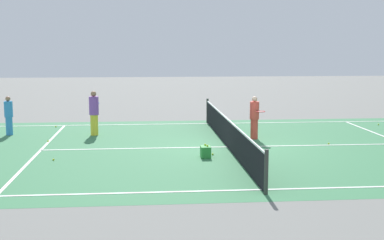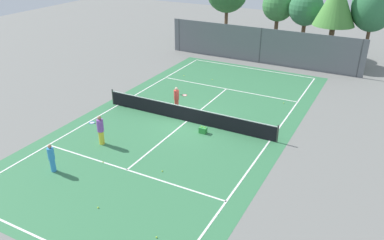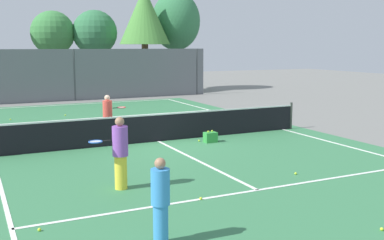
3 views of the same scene
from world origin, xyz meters
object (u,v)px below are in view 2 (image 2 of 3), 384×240
Objects in this scene: player_1 at (100,130)px; tennis_ball_3 at (98,208)px; tennis_ball_4 at (156,237)px; player_2 at (52,158)px; tennis_ball_5 at (184,76)px; tennis_ball_1 at (213,80)px; tennis_ball_7 at (284,103)px; tennis_ball_8 at (162,171)px; tennis_ball_2 at (50,149)px; tennis_ball_6 at (200,129)px; player_0 at (177,98)px; tennis_ball_9 at (103,162)px; ball_crate at (203,130)px; tennis_ball_0 at (210,100)px.

player_1 is 26.53× the size of tennis_ball_3.
player_2 is at bearing 167.43° from tennis_ball_4.
player_2 reaches higher than tennis_ball_4.
tennis_ball_5 is at bearing 94.18° from player_2.
tennis_ball_1 and tennis_ball_7 have the same top height.
tennis_ball_8 is (0.97, 3.77, 0.00)m from tennis_ball_3.
tennis_ball_2 and tennis_ball_6 have the same top height.
tennis_ball_3 is at bearing -17.67° from player_2.
tennis_ball_2 is at bearing -114.13° from player_0.
player_1 is 3.37m from player_2.
tennis_ball_4 is 1.00× the size of tennis_ball_8.
tennis_ball_4 is 19.19m from tennis_ball_5.
player_2 is at bearing -152.76° from tennis_ball_8.
tennis_ball_4 and tennis_ball_8 have the same top height.
player_0 is at bearing 114.36° from tennis_ball_8.
tennis_ball_5 is 9.93m from tennis_ball_6.
player_1 is 1.14× the size of player_2.
tennis_ball_5 is (-2.89, 6.21, -0.81)m from player_0.
player_0 is 24.63× the size of tennis_ball_5.
tennis_ball_7 is (7.58, 10.56, -0.87)m from player_1.
player_1 is at bearing 131.07° from tennis_ball_9.
tennis_ball_7 is at bearing 65.33° from ball_crate.
tennis_ball_5 is at bearing 138.30° from tennis_ball_0.
player_1 is 26.53× the size of tennis_ball_9.
tennis_ball_7 is (9.72, 12.42, 0.00)m from tennis_ball_2.
tennis_ball_8 is at bearing 27.24° from player_2.
player_2 is 5.56m from tennis_ball_8.
player_2 reaches higher than tennis_ball_5.
player_2 is 23.31× the size of tennis_ball_9.
player_1 is at bearing 40.92° from tennis_ball_2.
tennis_ball_7 is at bearing 62.87° from tennis_ball_9.
tennis_ball_3 is at bearing -78.54° from player_0.
tennis_ball_0 and tennis_ball_1 have the same top height.
ball_crate is 9.35m from tennis_ball_1.
tennis_ball_1 is 18.48m from tennis_ball_4.
tennis_ball_2 is 1.00× the size of tennis_ball_9.
tennis_ball_4 is at bearing -6.18° from tennis_ball_3.
player_1 reaches higher than tennis_ball_1.
player_2 reaches higher than tennis_ball_7.
tennis_ball_6 and tennis_ball_8 have the same top height.
tennis_ball_1 is at bearing 77.42° from tennis_ball_2.
player_1 reaches higher than player_2.
tennis_ball_6 is 7.23m from tennis_ball_7.
player_2 is at bearing -133.28° from tennis_ball_9.
tennis_ball_7 is at bearing -11.02° from tennis_ball_5.
tennis_ball_2 is at bearing -171.36° from tennis_ball_8.
ball_crate reaches higher than tennis_ball_9.
tennis_ball_6 is at bearing -71.91° from tennis_ball_0.
player_1 is 12.44m from tennis_ball_5.
tennis_ball_2 is 1.00× the size of tennis_ball_5.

